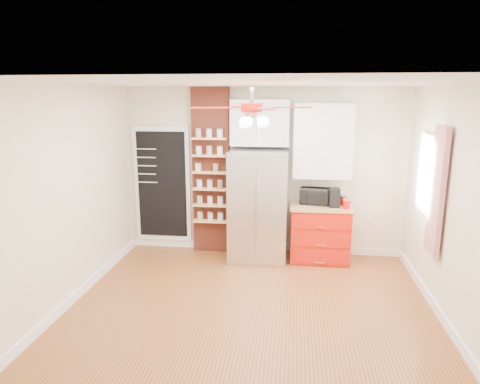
# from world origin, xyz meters

# --- Properties ---
(floor) EXTENTS (4.50, 4.50, 0.00)m
(floor) POSITION_xyz_m (0.00, 0.00, 0.00)
(floor) COLOR #965626
(floor) RESTS_ON ground
(ceiling) EXTENTS (4.50, 4.50, 0.00)m
(ceiling) POSITION_xyz_m (0.00, 0.00, 2.70)
(ceiling) COLOR white
(ceiling) RESTS_ON wall_back
(wall_back) EXTENTS (4.50, 0.02, 2.70)m
(wall_back) POSITION_xyz_m (0.00, 2.00, 1.35)
(wall_back) COLOR beige
(wall_back) RESTS_ON floor
(wall_front) EXTENTS (4.50, 0.02, 2.70)m
(wall_front) POSITION_xyz_m (0.00, -2.00, 1.35)
(wall_front) COLOR beige
(wall_front) RESTS_ON floor
(wall_left) EXTENTS (0.02, 4.00, 2.70)m
(wall_left) POSITION_xyz_m (-2.25, 0.00, 1.35)
(wall_left) COLOR beige
(wall_left) RESTS_ON floor
(wall_right) EXTENTS (0.02, 4.00, 2.70)m
(wall_right) POSITION_xyz_m (2.25, 0.00, 1.35)
(wall_right) COLOR beige
(wall_right) RESTS_ON floor
(chalkboard) EXTENTS (0.95, 0.05, 1.95)m
(chalkboard) POSITION_xyz_m (-1.70, 1.96, 1.10)
(chalkboard) COLOR white
(chalkboard) RESTS_ON wall_back
(brick_pillar) EXTENTS (0.60, 0.16, 2.70)m
(brick_pillar) POSITION_xyz_m (-0.85, 1.92, 1.35)
(brick_pillar) COLOR brown
(brick_pillar) RESTS_ON floor
(fridge) EXTENTS (0.90, 0.70, 1.75)m
(fridge) POSITION_xyz_m (-0.05, 1.63, 0.88)
(fridge) COLOR silver
(fridge) RESTS_ON floor
(upper_glass_cabinet) EXTENTS (0.90, 0.35, 0.70)m
(upper_glass_cabinet) POSITION_xyz_m (-0.05, 1.82, 2.15)
(upper_glass_cabinet) COLOR white
(upper_glass_cabinet) RESTS_ON wall_back
(red_cabinet) EXTENTS (0.94, 0.64, 0.90)m
(red_cabinet) POSITION_xyz_m (0.92, 1.68, 0.45)
(red_cabinet) COLOR red
(red_cabinet) RESTS_ON floor
(upper_shelf_unit) EXTENTS (0.90, 0.30, 1.15)m
(upper_shelf_unit) POSITION_xyz_m (0.92, 1.85, 1.88)
(upper_shelf_unit) COLOR white
(upper_shelf_unit) RESTS_ON wall_back
(window) EXTENTS (0.04, 0.75, 1.05)m
(window) POSITION_xyz_m (2.23, 0.90, 1.55)
(window) COLOR white
(window) RESTS_ON wall_right
(curtain) EXTENTS (0.06, 0.40, 1.55)m
(curtain) POSITION_xyz_m (2.18, 0.35, 1.45)
(curtain) COLOR #B31817
(curtain) RESTS_ON wall_right
(ceiling_fan) EXTENTS (1.40, 1.40, 0.44)m
(ceiling_fan) POSITION_xyz_m (0.00, 0.00, 2.42)
(ceiling_fan) COLOR silver
(ceiling_fan) RESTS_ON ceiling
(toaster_oven) EXTENTS (0.47, 0.34, 0.24)m
(toaster_oven) POSITION_xyz_m (0.82, 1.76, 1.02)
(toaster_oven) COLOR black
(toaster_oven) RESTS_ON red_cabinet
(coffee_maker) EXTENTS (0.17, 0.20, 0.29)m
(coffee_maker) POSITION_xyz_m (1.11, 1.61, 1.04)
(coffee_maker) COLOR black
(coffee_maker) RESTS_ON red_cabinet
(canister_left) EXTENTS (0.12, 0.12, 0.13)m
(canister_left) POSITION_xyz_m (1.29, 1.51, 0.97)
(canister_left) COLOR red
(canister_left) RESTS_ON red_cabinet
(canister_right) EXTENTS (0.11, 0.11, 0.15)m
(canister_right) POSITION_xyz_m (1.26, 1.71, 0.97)
(canister_right) COLOR #B01C09
(canister_right) RESTS_ON red_cabinet
(pantry_jar_oats) EXTENTS (0.13, 0.13, 0.12)m
(pantry_jar_oats) POSITION_xyz_m (-1.04, 1.80, 1.43)
(pantry_jar_oats) COLOR beige
(pantry_jar_oats) RESTS_ON brick_pillar
(pantry_jar_beans) EXTENTS (0.11, 0.11, 0.12)m
(pantry_jar_beans) POSITION_xyz_m (-0.75, 1.77, 1.43)
(pantry_jar_beans) COLOR olive
(pantry_jar_beans) RESTS_ON brick_pillar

